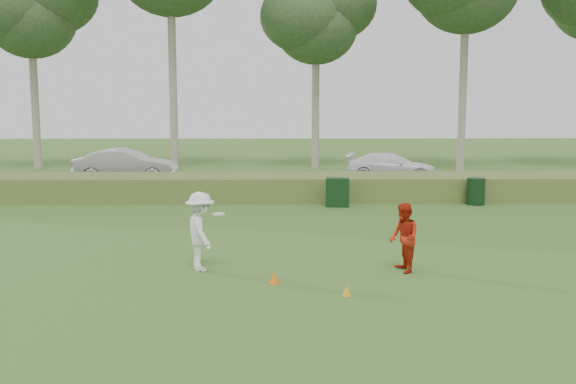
{
  "coord_description": "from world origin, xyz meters",
  "views": [
    {
      "loc": [
        -0.33,
        -13.02,
        3.56
      ],
      "look_at": [
        0.0,
        4.0,
        1.3
      ],
      "focal_mm": 40.0,
      "sensor_mm": 36.0,
      "label": 1
    }
  ],
  "objects_px": {
    "player_white": "(200,231)",
    "trash_bin": "(476,191)",
    "car_mid": "(126,166)",
    "cone_orange": "(274,277)",
    "player_red": "(404,238)",
    "cone_yellow": "(347,290)",
    "utility_cabinet": "(338,192)",
    "car_right": "(391,166)"
  },
  "relations": [
    {
      "from": "player_red",
      "to": "car_right",
      "type": "relative_size",
      "value": 0.34
    },
    {
      "from": "cone_orange",
      "to": "trash_bin",
      "type": "relative_size",
      "value": 0.25
    },
    {
      "from": "player_white",
      "to": "cone_yellow",
      "type": "distance_m",
      "value": 3.66
    },
    {
      "from": "player_red",
      "to": "car_right",
      "type": "xyz_separation_m",
      "value": [
        2.86,
        17.35,
        -0.06
      ]
    },
    {
      "from": "cone_orange",
      "to": "car_mid",
      "type": "distance_m",
      "value": 18.74
    },
    {
      "from": "trash_bin",
      "to": "car_mid",
      "type": "xyz_separation_m",
      "value": [
        -14.35,
        6.93,
        0.35
      ]
    },
    {
      "from": "cone_yellow",
      "to": "utility_cabinet",
      "type": "distance_m",
      "value": 11.02
    },
    {
      "from": "cone_orange",
      "to": "trash_bin",
      "type": "xyz_separation_m",
      "value": [
        7.38,
        10.45,
        0.37
      ]
    },
    {
      "from": "player_red",
      "to": "car_right",
      "type": "distance_m",
      "value": 17.58
    },
    {
      "from": "car_mid",
      "to": "car_right",
      "type": "relative_size",
      "value": 1.07
    },
    {
      "from": "cone_orange",
      "to": "player_white",
      "type": "bearing_deg",
      "value": 146.22
    },
    {
      "from": "utility_cabinet",
      "to": "car_right",
      "type": "xyz_separation_m",
      "value": [
        3.4,
        8.12,
        0.18
      ]
    },
    {
      "from": "trash_bin",
      "to": "car_mid",
      "type": "distance_m",
      "value": 15.94
    },
    {
      "from": "utility_cabinet",
      "to": "car_right",
      "type": "height_order",
      "value": "car_right"
    },
    {
      "from": "car_mid",
      "to": "trash_bin",
      "type": "bearing_deg",
      "value": -116.34
    },
    {
      "from": "cone_orange",
      "to": "trash_bin",
      "type": "bearing_deg",
      "value": 54.78
    },
    {
      "from": "player_red",
      "to": "cone_yellow",
      "type": "height_order",
      "value": "player_red"
    },
    {
      "from": "cone_yellow",
      "to": "trash_bin",
      "type": "height_order",
      "value": "trash_bin"
    },
    {
      "from": "player_white",
      "to": "cone_yellow",
      "type": "relative_size",
      "value": 8.54
    },
    {
      "from": "cone_orange",
      "to": "cone_yellow",
      "type": "xyz_separation_m",
      "value": [
        1.38,
        -0.89,
        -0.02
      ]
    },
    {
      "from": "cone_yellow",
      "to": "trash_bin",
      "type": "relative_size",
      "value": 0.21
    },
    {
      "from": "player_white",
      "to": "player_red",
      "type": "xyz_separation_m",
      "value": [
        4.42,
        -0.22,
        -0.11
      ]
    },
    {
      "from": "player_white",
      "to": "trash_bin",
      "type": "bearing_deg",
      "value": -64.82
    },
    {
      "from": "cone_yellow",
      "to": "car_right",
      "type": "distance_m",
      "value": 19.58
    },
    {
      "from": "player_red",
      "to": "utility_cabinet",
      "type": "xyz_separation_m",
      "value": [
        -0.54,
        9.23,
        -0.24
      ]
    },
    {
      "from": "trash_bin",
      "to": "cone_yellow",
      "type": "bearing_deg",
      "value": -117.85
    },
    {
      "from": "trash_bin",
      "to": "player_red",
      "type": "bearing_deg",
      "value": -115.48
    },
    {
      "from": "player_red",
      "to": "cone_yellow",
      "type": "bearing_deg",
      "value": -47.33
    },
    {
      "from": "player_white",
      "to": "cone_orange",
      "type": "relative_size",
      "value": 6.95
    },
    {
      "from": "player_red",
      "to": "cone_yellow",
      "type": "relative_size",
      "value": 7.44
    },
    {
      "from": "player_red",
      "to": "trash_bin",
      "type": "relative_size",
      "value": 1.54
    },
    {
      "from": "player_red",
      "to": "cone_yellow",
      "type": "distance_m",
      "value": 2.35
    },
    {
      "from": "player_white",
      "to": "cone_orange",
      "type": "height_order",
      "value": "player_white"
    },
    {
      "from": "utility_cabinet",
      "to": "car_mid",
      "type": "xyz_separation_m",
      "value": [
        -9.24,
        7.29,
        0.32
      ]
    },
    {
      "from": "player_white",
      "to": "car_mid",
      "type": "height_order",
      "value": "player_white"
    },
    {
      "from": "player_red",
      "to": "car_right",
      "type": "bearing_deg",
      "value": 162.39
    },
    {
      "from": "utility_cabinet",
      "to": "cone_orange",
      "type": "bearing_deg",
      "value": -95.41
    },
    {
      "from": "cone_orange",
      "to": "cone_yellow",
      "type": "relative_size",
      "value": 1.23
    },
    {
      "from": "player_white",
      "to": "trash_bin",
      "type": "distance_m",
      "value": 12.99
    },
    {
      "from": "player_white",
      "to": "car_mid",
      "type": "relative_size",
      "value": 0.37
    },
    {
      "from": "player_red",
      "to": "cone_orange",
      "type": "relative_size",
      "value": 6.05
    },
    {
      "from": "utility_cabinet",
      "to": "car_right",
      "type": "relative_size",
      "value": 0.24
    }
  ]
}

